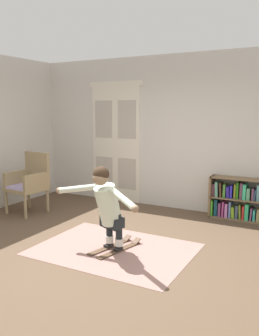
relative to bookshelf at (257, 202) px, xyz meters
name	(u,v)px	position (x,y,z in m)	size (l,w,h in m)	color
ground_plane	(102,253)	(-1.56, -2.39, -0.34)	(7.20, 7.20, 0.00)	brown
back_wall	(176,133)	(-1.56, 0.21, 1.11)	(6.00, 0.10, 2.90)	beige
double_door	(116,142)	(-2.85, 0.15, 0.89)	(1.22, 0.05, 2.45)	silver
rug	(114,249)	(-1.49, -2.20, -0.33)	(2.08, 1.53, 0.01)	#966F67
bookshelf	(257,202)	(0.00, 0.00, 0.00)	(1.61, 0.30, 0.73)	brown
wicker_chair	(30,181)	(-3.79, -1.37, 0.24)	(0.66, 0.66, 1.10)	#98825B
skis_pair	(116,247)	(-1.48, -2.17, -0.31)	(0.45, 0.83, 0.07)	brown
person_skier	(107,203)	(-1.52, -2.33, 0.34)	(1.45, 0.70, 1.10)	white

